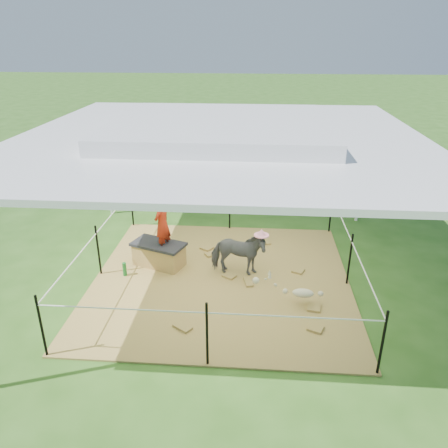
# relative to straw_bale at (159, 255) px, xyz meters

# --- Properties ---
(ground) EXTENTS (90.00, 90.00, 0.00)m
(ground) POSITION_rel_straw_bale_xyz_m (1.23, -0.42, -0.24)
(ground) COLOR #2D5919
(ground) RESTS_ON ground
(hay_patch) EXTENTS (4.60, 4.60, 0.03)m
(hay_patch) POSITION_rel_straw_bale_xyz_m (1.23, -0.42, -0.22)
(hay_patch) COLOR brown
(hay_patch) RESTS_ON ground
(canopy_tent) EXTENTS (6.30, 6.30, 2.90)m
(canopy_tent) POSITION_rel_straw_bale_xyz_m (1.23, -0.42, 2.46)
(canopy_tent) COLOR silver
(canopy_tent) RESTS_ON ground
(rope_fence) EXTENTS (4.54, 4.54, 1.00)m
(rope_fence) POSITION_rel_straw_bale_xyz_m (1.23, -0.42, 0.41)
(rope_fence) COLOR black
(rope_fence) RESTS_ON ground
(straw_bale) EXTENTS (1.03, 0.76, 0.41)m
(straw_bale) POSITION_rel_straw_bale_xyz_m (0.00, 0.00, 0.00)
(straw_bale) COLOR #9F733A
(straw_bale) RESTS_ON hay_patch
(dark_cloth) EXTENTS (1.11, 0.83, 0.05)m
(dark_cloth) POSITION_rel_straw_bale_xyz_m (0.00, 0.00, 0.23)
(dark_cloth) COLOR black
(dark_cloth) RESTS_ON straw_bale
(woman) EXTENTS (0.39, 0.47, 1.12)m
(woman) POSITION_rel_straw_bale_xyz_m (0.10, 0.00, 0.76)
(woman) COLOR #B22511
(woman) RESTS_ON straw_bale
(green_bottle) EXTENTS (0.09, 0.09, 0.26)m
(green_bottle) POSITION_rel_straw_bale_xyz_m (-0.55, -0.45, -0.08)
(green_bottle) COLOR #176A26
(green_bottle) RESTS_ON hay_patch
(pony) EXTENTS (1.04, 0.52, 0.86)m
(pony) POSITION_rel_straw_bale_xyz_m (1.52, -0.25, 0.22)
(pony) COLOR #49494E
(pony) RESTS_ON hay_patch
(pink_hat) EXTENTS (0.27, 0.27, 0.12)m
(pink_hat) POSITION_rel_straw_bale_xyz_m (1.52, -0.25, 0.71)
(pink_hat) COLOR pink
(pink_hat) RESTS_ON pony
(foal) EXTENTS (0.95, 0.56, 0.51)m
(foal) POSITION_rel_straw_bale_xyz_m (2.63, -1.16, 0.05)
(foal) COLOR #C4B38F
(foal) RESTS_ON hay_patch
(trash_barrel) EXTENTS (0.58, 0.58, 0.87)m
(trash_barrel) POSITION_rel_straw_bale_xyz_m (5.13, 5.88, 0.20)
(trash_barrel) COLOR #182EB4
(trash_barrel) RESTS_ON ground
(picnic_table_near) EXTENTS (1.90, 1.64, 0.67)m
(picnic_table_near) POSITION_rel_straw_bale_xyz_m (2.49, 7.88, 0.10)
(picnic_table_near) COLOR brown
(picnic_table_near) RESTS_ON ground
(picnic_table_far) EXTENTS (1.68, 1.28, 0.65)m
(picnic_table_far) POSITION_rel_straw_bale_xyz_m (6.59, 8.43, 0.09)
(picnic_table_far) COLOR #54391C
(picnic_table_far) RESTS_ON ground
(distant_person) EXTENTS (0.75, 0.64, 1.34)m
(distant_person) POSITION_rel_straw_bale_xyz_m (4.01, 6.62, 0.43)
(distant_person) COLOR teal
(distant_person) RESTS_ON ground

